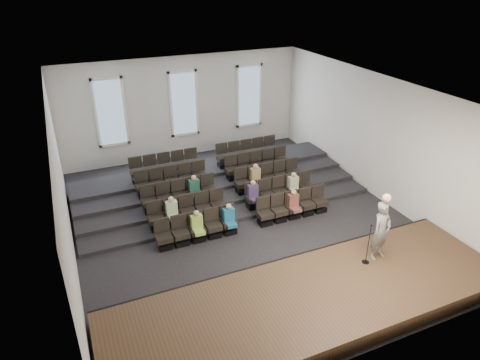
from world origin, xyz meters
name	(u,v)px	position (x,y,z in m)	size (l,w,h in m)	color
ground	(241,220)	(0.00, 0.00, 0.00)	(14.00, 14.00, 0.00)	black
ceiling	(241,91)	(0.00, 0.00, 5.01)	(12.00, 14.00, 0.02)	white
wall_back	(184,107)	(0.00, 7.02, 2.50)	(12.00, 0.04, 5.00)	silver
wall_front	(367,279)	(0.00, -7.02, 2.50)	(12.00, 0.04, 5.00)	silver
wall_left	(61,193)	(-6.02, 0.00, 2.50)	(0.04, 14.00, 5.00)	silver
wall_right	(376,137)	(6.02, 0.00, 2.50)	(0.04, 14.00, 5.00)	silver
stage	(313,301)	(0.00, -5.10, 0.25)	(11.80, 3.60, 0.50)	#3E2F1A
stage_lip	(283,265)	(0.00, -3.33, 0.25)	(11.80, 0.06, 0.52)	black
risers	(212,181)	(0.00, 3.17, 0.20)	(11.80, 4.80, 0.60)	black
seating_rows	(226,187)	(0.00, 1.54, 0.68)	(6.80, 4.70, 1.67)	black
windows	(184,104)	(0.00, 6.95, 2.70)	(8.44, 0.10, 3.24)	white
audience	(237,198)	(0.00, 0.32, 0.81)	(5.45, 2.64, 1.10)	#94B648
speaker	(381,231)	(2.75, -4.42, 1.47)	(0.71, 0.46, 1.94)	slate
mic_stand	(367,251)	(2.24, -4.51, 0.91)	(0.23, 0.23, 1.38)	black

